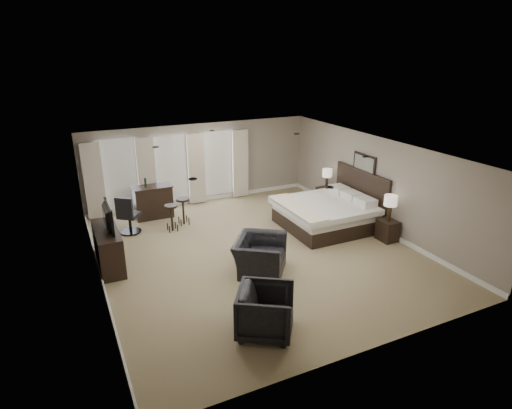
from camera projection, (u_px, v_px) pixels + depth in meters
name	position (u px, v px, depth m)	size (l,w,h in m)	color
room	(256.00, 203.00, 10.42)	(7.60, 8.60, 2.64)	#877856
window_bay	(172.00, 171.00, 13.54)	(5.25, 0.20, 2.30)	silver
bed	(329.00, 201.00, 12.11)	(2.44, 2.33, 1.55)	silver
nightstand_near	(387.00, 230.00, 11.41)	(0.42, 0.52, 0.56)	black
nightstand_far	(326.00, 197.00, 13.86)	(0.46, 0.56, 0.61)	black
lamp_near	(390.00, 208.00, 11.19)	(0.34, 0.34, 0.70)	beige
lamp_far	(327.00, 179.00, 13.64)	(0.31, 0.31, 0.64)	beige
wall_art	(364.00, 164.00, 12.23)	(0.04, 0.96, 0.56)	slate
dresser	(108.00, 248.00, 9.97)	(0.52, 1.62, 0.94)	black
tv	(105.00, 227.00, 9.78)	(1.06, 0.61, 0.14)	black
armchair_near	(260.00, 250.00, 9.73)	(1.24, 0.80, 1.08)	black
armchair_far	(266.00, 309.00, 7.60)	(0.96, 0.90, 0.99)	black
bar_counter	(153.00, 202.00, 12.90)	(1.14, 0.59, 1.00)	black
bar_stool_left	(172.00, 218.00, 11.96)	(0.36, 0.36, 0.77)	black
bar_stool_right	(183.00, 211.00, 12.41)	(0.37, 0.37, 0.79)	black
desk_chair	(129.00, 214.00, 11.78)	(0.56, 0.56, 1.11)	black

